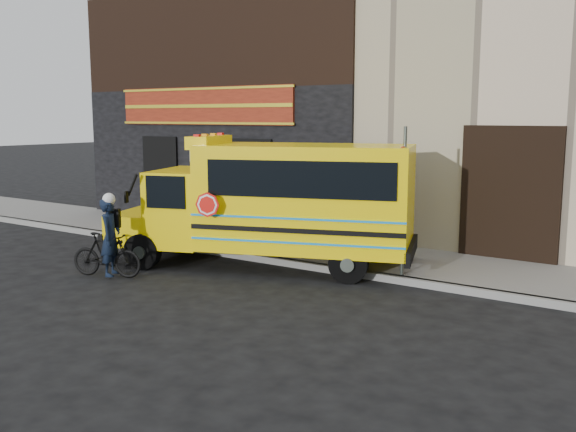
{
  "coord_description": "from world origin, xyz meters",
  "views": [
    {
      "loc": [
        7.87,
        -9.13,
        3.36
      ],
      "look_at": [
        0.44,
        1.85,
        1.29
      ],
      "focal_mm": 40.0,
      "sensor_mm": 36.0,
      "label": 1
    }
  ],
  "objects_px": {
    "bicycle": "(107,255)",
    "cyclist": "(111,239)",
    "sign_pole": "(403,198)",
    "school_bus": "(277,201)"
  },
  "relations": [
    {
      "from": "school_bus",
      "to": "bicycle",
      "type": "xyz_separation_m",
      "value": [
        -2.47,
        -2.73,
        -1.04
      ]
    },
    {
      "from": "sign_pole",
      "to": "cyclist",
      "type": "relative_size",
      "value": 1.94
    },
    {
      "from": "school_bus",
      "to": "sign_pole",
      "type": "height_order",
      "value": "sign_pole"
    },
    {
      "from": "bicycle",
      "to": "cyclist",
      "type": "xyz_separation_m",
      "value": [
        0.13,
        0.02,
        0.34
      ]
    },
    {
      "from": "bicycle",
      "to": "cyclist",
      "type": "height_order",
      "value": "cyclist"
    },
    {
      "from": "sign_pole",
      "to": "bicycle",
      "type": "height_order",
      "value": "sign_pole"
    },
    {
      "from": "school_bus",
      "to": "cyclist",
      "type": "bearing_deg",
      "value": -130.87
    },
    {
      "from": "school_bus",
      "to": "bicycle",
      "type": "height_order",
      "value": "school_bus"
    },
    {
      "from": "sign_pole",
      "to": "bicycle",
      "type": "distance_m",
      "value": 6.27
    },
    {
      "from": "cyclist",
      "to": "sign_pole",
      "type": "bearing_deg",
      "value": -87.35
    }
  ]
}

